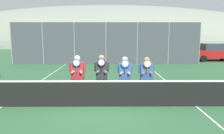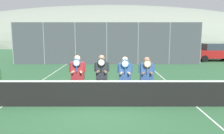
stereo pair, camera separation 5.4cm
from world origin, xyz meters
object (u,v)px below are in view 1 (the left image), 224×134
player_leftmost (77,74)px  player_center_left (102,74)px  car_center (165,52)px  car_right_of_center (214,52)px  car_far_left (64,51)px  player_rightmost (146,75)px  player_center_right (125,75)px  car_left_of_center (114,52)px

player_leftmost → player_center_left: 0.90m
player_center_left → car_center: size_ratio=0.40×
car_center → car_right_of_center: car_center is taller
car_center → player_leftmost: bearing=-116.5°
player_leftmost → car_far_left: (-3.15, 12.55, -0.12)m
car_far_left → car_right_of_center: bearing=1.0°
player_center_left → car_far_left: size_ratio=0.41×
player_rightmost → car_right_of_center: player_rightmost is taller
player_center_right → car_far_left: size_ratio=0.39×
car_far_left → car_right_of_center: (14.23, 0.25, -0.07)m
player_center_left → car_far_left: 13.20m
car_right_of_center → car_left_of_center: bearing=-179.5°
player_center_left → player_center_right: bearing=-5.5°
player_leftmost → player_rightmost: size_ratio=1.03×
car_left_of_center → car_right_of_center: 9.48m
player_leftmost → car_center: car_center is taller
player_leftmost → player_rightmost: bearing=-1.0°
car_far_left → player_rightmost: bearing=-65.7°
car_far_left → car_left_of_center: 4.75m
player_leftmost → car_center: bearing=63.5°
player_center_left → player_center_right: player_center_left is taller
player_leftmost → car_center: (6.37, 12.75, -0.15)m
player_leftmost → car_far_left: car_far_left is taller
player_leftmost → car_far_left: 12.94m
player_center_left → car_right_of_center: size_ratio=0.43×
player_leftmost → car_center: 14.25m
player_center_left → player_rightmost: bearing=-1.0°
car_left_of_center → player_rightmost: bearing=-85.7°
player_leftmost → player_center_right: (1.75, -0.10, -0.04)m
car_far_left → car_right_of_center: car_far_left is taller
car_center → car_far_left: bearing=-178.8°
car_far_left → car_left_of_center: (4.75, 0.16, -0.05)m
car_left_of_center → car_center: car_center is taller
player_center_right → car_center: bearing=70.2°
player_center_right → car_left_of_center: size_ratio=0.41×
player_leftmost → car_far_left: size_ratio=0.40×
player_center_right → car_center: size_ratio=0.39×
car_left_of_center → car_right_of_center: car_left_of_center is taller
player_center_right → car_far_left: 13.57m
player_rightmost → car_center: size_ratio=0.39×
player_leftmost → player_center_left: player_center_left is taller
player_rightmost → car_far_left: car_far_left is taller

